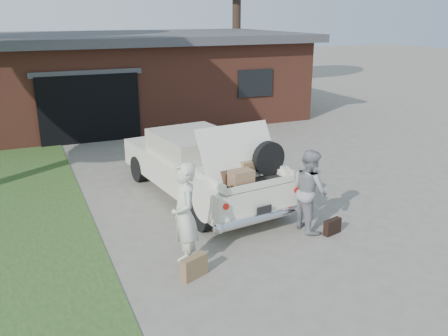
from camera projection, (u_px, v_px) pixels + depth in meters
name	position (u px, v px, depth m)	size (l,w,h in m)	color
ground	(236.00, 230.00, 9.28)	(90.00, 90.00, 0.00)	gray
house	(138.00, 75.00, 19.12)	(12.80, 7.80, 3.30)	brown
sedan	(201.00, 165.00, 10.80)	(2.56, 5.24, 1.95)	silver
woman_left	(185.00, 216.00, 7.70)	(0.66, 0.43, 1.81)	silver
woman_right	(310.00, 190.00, 9.09)	(0.78, 0.61, 1.61)	gray
suitcase_left	(194.00, 267.00, 7.57)	(0.48, 0.15, 0.37)	olive
suitcase_right	(332.00, 227.00, 9.07)	(0.39, 0.12, 0.30)	black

